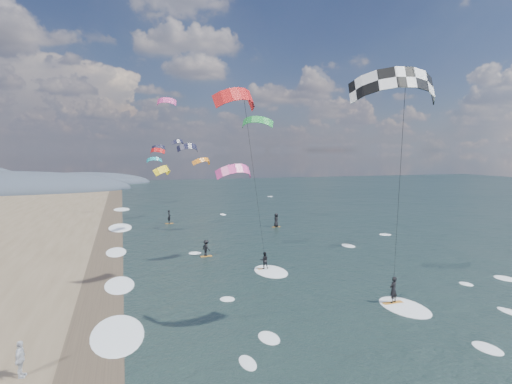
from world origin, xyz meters
name	(u,v)px	position (x,y,z in m)	size (l,w,h in m)	color
ground	(349,356)	(0.00, 0.00, 0.00)	(260.00, 260.00, 0.00)	black
wet_sand_strip	(99,311)	(-12.00, 10.00, 0.00)	(3.00, 240.00, 0.00)	#382D23
kitesurfer_near_a	(405,133)	(3.26, 0.62, 10.92)	(7.86, 8.62, 14.51)	#BB7321
kitesurfer_near_b	(253,163)	(-1.29, 11.71, 9.13)	(6.85, 8.69, 14.73)	#BB7321
far_kitesurfers	(226,228)	(1.24, 31.12, 0.87)	(14.23, 20.59, 1.86)	#BB7321
bg_kite_field	(185,147)	(-0.16, 54.68, 10.68)	(13.34, 74.33, 10.81)	#D83F8C
shoreline_surf	(119,286)	(-10.80, 14.75, 0.00)	(2.40, 79.40, 0.11)	white
beach_walker	(20,359)	(-14.89, 2.62, 0.84)	(0.98, 0.41, 1.67)	silver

